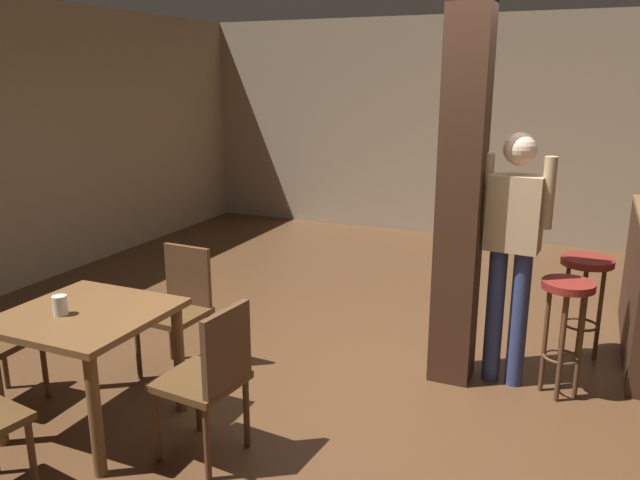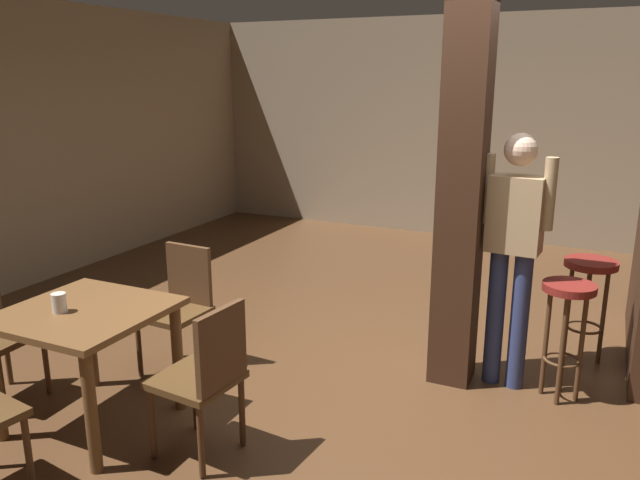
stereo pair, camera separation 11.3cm
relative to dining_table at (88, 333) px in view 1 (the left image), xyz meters
The scene contains 10 objects.
ground_plane 1.91m from the dining_table, 37.34° to the left, with size 10.80×10.80×0.00m, color #4C301C.
wall_back 5.84m from the dining_table, 75.56° to the left, with size 8.00×0.10×2.80m, color gray.
pillar 2.51m from the dining_table, 39.50° to the left, with size 0.28×0.28×2.80m, color #382114.
dining_table is the anchor object (origin of this frame).
chair_east 0.84m from the dining_table, ahead, with size 0.46×0.46×0.89m.
chair_north 0.85m from the dining_table, 87.89° to the left, with size 0.44×0.44×0.89m.
napkin_cup 0.23m from the dining_table, 133.57° to the right, with size 0.08×0.08×0.11m, color beige.
standing_person 2.72m from the dining_table, 35.96° to the left, with size 0.47×0.23×1.72m.
bar_stool_near 2.98m from the dining_table, 31.19° to the left, with size 0.33×0.33×0.79m.
bar_stool_mid 3.45m from the dining_table, 39.70° to the left, with size 0.37×0.37×0.78m.
Camera 1 is at (1.15, -3.66, 2.07)m, focal length 35.00 mm.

